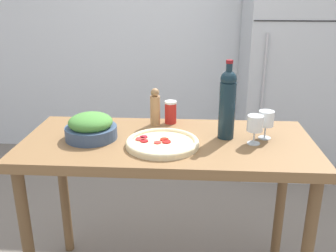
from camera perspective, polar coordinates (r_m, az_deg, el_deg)
name	(u,v)px	position (r m, az deg, el deg)	size (l,w,h in m)	color
wall_back	(181,22)	(3.72, 2.03, 15.59)	(6.40, 0.08, 2.60)	silver
refrigerator	(288,68)	(3.46, 17.88, 8.47)	(0.78, 0.74, 1.90)	#B7BCC1
prep_counter	(168,160)	(1.89, -0.06, -5.15)	(1.43, 0.65, 0.89)	brown
wine_bottle	(227,103)	(1.83, 9.03, 3.50)	(0.08, 0.08, 0.39)	#142833
wine_glass_near	(255,125)	(1.81, 13.12, 0.20)	(0.08, 0.08, 0.14)	silver
wine_glass_far	(266,120)	(1.89, 14.72, 0.89)	(0.08, 0.08, 0.14)	silver
pepper_mill	(155,108)	(2.02, -1.97, 2.83)	(0.05, 0.05, 0.20)	#AD7F51
salad_bowl	(91,127)	(1.88, -11.67, -0.19)	(0.25, 0.25, 0.13)	#384C6B
homemade_pizza	(162,143)	(1.76, -0.87, -2.59)	(0.35, 0.35, 0.03)	beige
salt_canister	(170,112)	(2.06, 0.36, 2.13)	(0.06, 0.06, 0.13)	#B2231E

